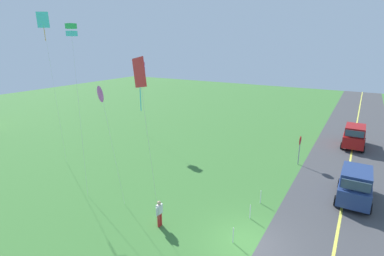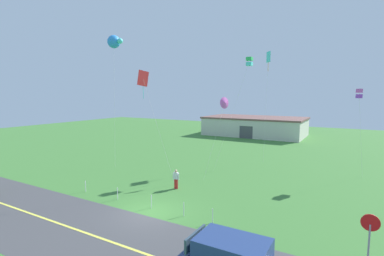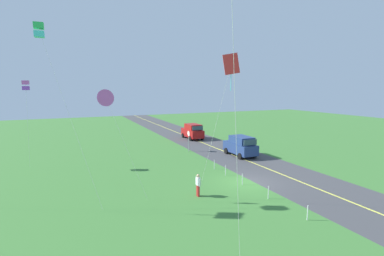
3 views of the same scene
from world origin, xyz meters
name	(u,v)px [view 1 (image 1 of 3)]	position (x,y,z in m)	size (l,w,h in m)	color
ground_plane	(248,244)	(0.00, 0.00, -0.05)	(120.00, 120.00, 0.10)	#3D7533
car_suv_foreground	(355,184)	(7.84, -4.55, 1.15)	(4.40, 2.12, 2.24)	navy
car_parked_east_far	(354,136)	(19.81, -3.99, 1.15)	(4.40, 2.12, 2.24)	maroon
stop_sign	(300,145)	(12.24, -0.10, 1.80)	(0.76, 0.08, 2.56)	gray
person_adult_near	(159,213)	(-1.10, 4.92, 0.86)	(0.58, 0.22, 1.60)	red
kite_red_low	(140,77)	(-3.45, 3.88, 8.82)	(2.61, 1.57, 9.66)	silver
kite_yellow_high	(43,23)	(2.47, 18.52, 11.66)	(0.64, 1.12, 12.53)	silver
kite_green_far	(141,67)	(11.53, 16.35, 7.79)	(0.99, 0.57, 8.24)	silver
kite_pink_drift	(101,94)	(0.65, 10.69, 6.92)	(1.30, 2.92, 7.50)	silver
kite_orange_near	(71,30)	(1.70, 14.30, 11.01)	(2.77, 3.28, 11.48)	silver
fence_post_2	(233,235)	(-0.35, 0.70, 0.45)	(0.05, 0.05, 0.90)	silver
fence_post_3	(250,212)	(2.25, 0.70, 0.45)	(0.05, 0.05, 0.90)	silver
fence_post_4	(261,197)	(4.28, 0.70, 0.45)	(0.05, 0.05, 0.90)	silver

